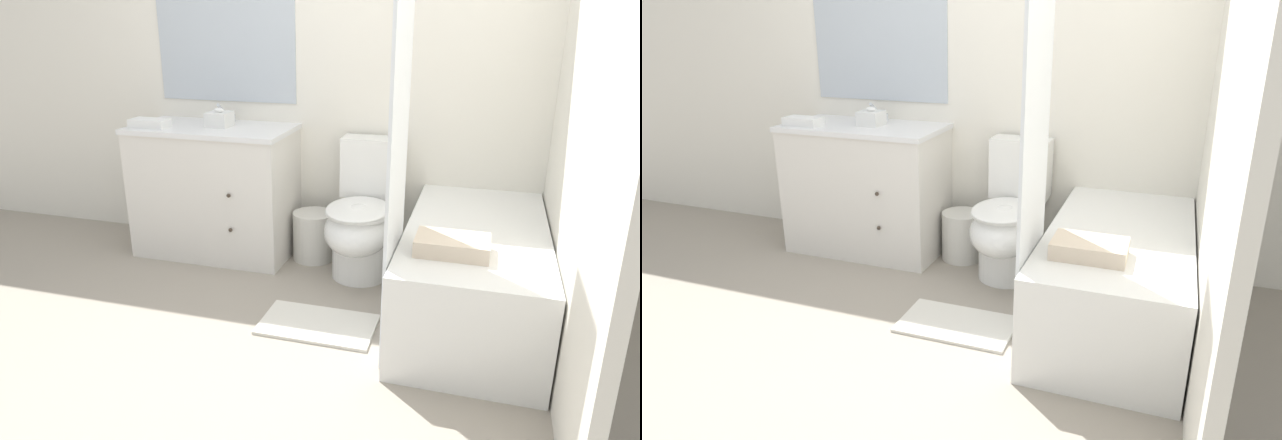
{
  "view_description": "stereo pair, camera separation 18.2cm",
  "coord_description": "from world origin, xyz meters",
  "views": [
    {
      "loc": [
        0.9,
        -1.91,
        1.47
      ],
      "look_at": [
        0.12,
        0.67,
        0.49
      ],
      "focal_mm": 32.0,
      "sensor_mm": 36.0,
      "label": 1
    },
    {
      "loc": [
        1.07,
        -1.85,
        1.47
      ],
      "look_at": [
        0.12,
        0.67,
        0.49
      ],
      "focal_mm": 32.0,
      "sensor_mm": 36.0,
      "label": 2
    }
  ],
  "objects": [
    {
      "name": "ground_plane",
      "position": [
        0.0,
        0.0,
        0.0
      ],
      "size": [
        14.0,
        14.0,
        0.0
      ],
      "primitive_type": "plane",
      "color": "gray"
    },
    {
      "name": "wall_back",
      "position": [
        -0.01,
        1.51,
        1.25
      ],
      "size": [
        8.0,
        0.06,
        2.5
      ],
      "color": "white",
      "rests_on": "ground_plane"
    },
    {
      "name": "wall_right",
      "position": [
        1.26,
        0.74,
        1.25
      ],
      "size": [
        0.05,
        2.49,
        2.5
      ],
      "color": "white",
      "rests_on": "ground_plane"
    },
    {
      "name": "vanity_cabinet",
      "position": [
        -0.74,
        1.23,
        0.42
      ],
      "size": [
        0.99,
        0.55,
        0.82
      ],
      "color": "silver",
      "rests_on": "ground_plane"
    },
    {
      "name": "sink_faucet",
      "position": [
        -0.74,
        1.41,
        0.86
      ],
      "size": [
        0.14,
        0.12,
        0.12
      ],
      "color": "silver",
      "rests_on": "vanity_cabinet"
    },
    {
      "name": "toilet",
      "position": [
        0.24,
        1.13,
        0.34
      ],
      "size": [
        0.38,
        0.67,
        0.78
      ],
      "color": "white",
      "rests_on": "ground_plane"
    },
    {
      "name": "bathtub",
      "position": [
        0.89,
        0.8,
        0.25
      ],
      "size": [
        0.67,
        1.37,
        0.49
      ],
      "color": "white",
      "rests_on": "ground_plane"
    },
    {
      "name": "shower_curtain",
      "position": [
        0.54,
        0.43,
        1.0
      ],
      "size": [
        0.01,
        0.45,
        1.98
      ],
      "color": "white",
      "rests_on": "ground_plane"
    },
    {
      "name": "wastebasket",
      "position": [
        -0.1,
        1.28,
        0.15
      ],
      "size": [
        0.26,
        0.26,
        0.31
      ],
      "color": "silver",
      "rests_on": "ground_plane"
    },
    {
      "name": "tissue_box",
      "position": [
        -0.68,
        1.24,
        0.87
      ],
      "size": [
        0.14,
        0.14,
        0.11
      ],
      "color": "white",
      "rests_on": "vanity_cabinet"
    },
    {
      "name": "hand_towel_folded",
      "position": [
        -1.08,
        1.09,
        0.85
      ],
      "size": [
        0.23,
        0.13,
        0.05
      ],
      "color": "white",
      "rests_on": "vanity_cabinet"
    },
    {
      "name": "bath_towel_folded",
      "position": [
        0.79,
        0.45,
        0.52
      ],
      "size": [
        0.32,
        0.21,
        0.07
      ],
      "color": "beige",
      "rests_on": "bathtub"
    },
    {
      "name": "bath_mat",
      "position": [
        0.17,
        0.48,
        0.01
      ],
      "size": [
        0.57,
        0.34,
        0.02
      ],
      "color": "silver",
      "rests_on": "ground_plane"
    }
  ]
}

